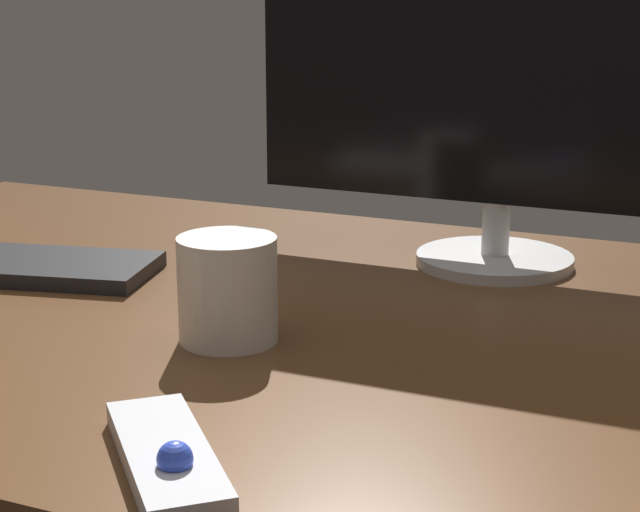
{
  "coord_description": "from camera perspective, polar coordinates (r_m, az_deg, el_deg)",
  "views": [
    {
      "loc": [
        43.5,
        -89.92,
        34.59
      ],
      "look_at": [
        3.43,
        0.36,
        8.0
      ],
      "focal_mm": 59.9,
      "sensor_mm": 36.0,
      "label": 1
    }
  ],
  "objects": [
    {
      "name": "desk",
      "position": [
        1.05,
        -1.79,
        -3.53
      ],
      "size": [
        140.0,
        84.0,
        2.0
      ],
      "primitive_type": "cube",
      "color": "brown",
      "rests_on": "ground"
    },
    {
      "name": "monitor",
      "position": [
        1.19,
        9.73,
        9.61
      ],
      "size": [
        56.26,
        17.81,
        39.42
      ],
      "rotation": [
        0.0,
        0.0,
        -0.0
      ],
      "color": "silver",
      "rests_on": "desk"
    },
    {
      "name": "keyboard",
      "position": [
        1.24,
        -16.64,
        -0.38
      ],
      "size": [
        36.71,
        19.88,
        1.7
      ],
      "primitive_type": "cube",
      "rotation": [
        0.0,
        0.0,
        0.22
      ],
      "color": "black",
      "rests_on": "desk"
    },
    {
      "name": "media_remote",
      "position": [
        0.74,
        -8.17,
        -10.58
      ],
      "size": [
        15.86,
        16.52,
        3.32
      ],
      "rotation": [
        0.0,
        0.0,
        -0.82
      ],
      "color": "#B7B7BC",
      "rests_on": "desk"
    },
    {
      "name": "coffee_mug",
      "position": [
        0.96,
        -4.96,
        -1.79
      ],
      "size": [
        8.99,
        8.99,
        9.63
      ],
      "primitive_type": "cylinder",
      "color": "silver",
      "rests_on": "desk"
    }
  ]
}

